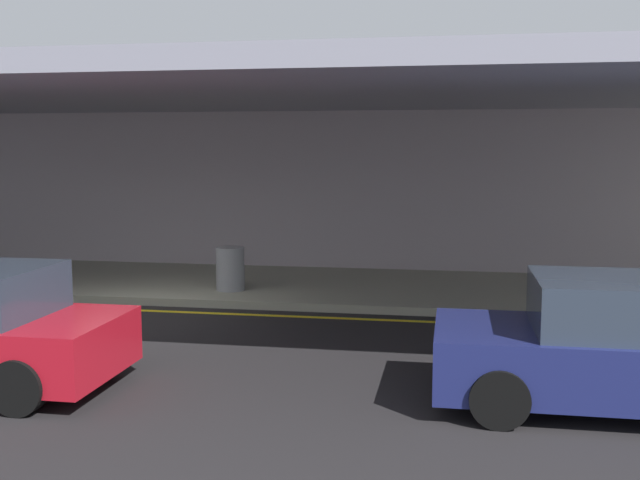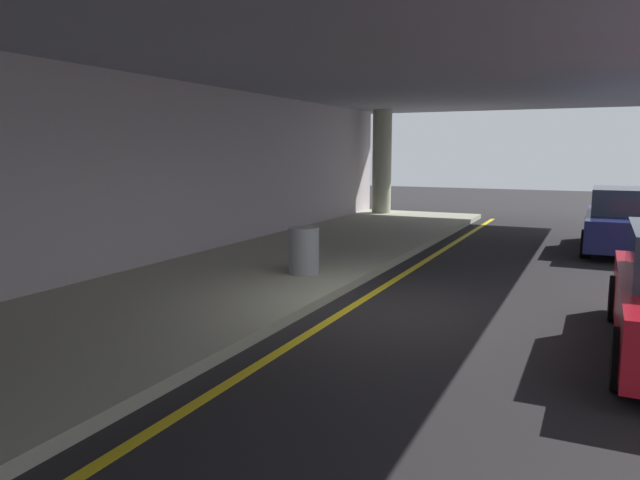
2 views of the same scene
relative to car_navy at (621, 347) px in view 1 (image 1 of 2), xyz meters
The scene contains 7 objects.
ground_plane 8.18m from the car_navy, 155.36° to the left, with size 60.00×60.00×0.00m, color black.
sidewalk 9.87m from the car_navy, 138.74° to the left, with size 26.00×4.20×0.15m, color #A2A38C.
lane_stripe_yellow 8.44m from the car_navy, 151.75° to the left, with size 26.00×0.14×0.01m, color yellow.
ceiling_overhang 10.06m from the car_navy, 141.00° to the left, with size 28.00×13.20×0.30m, color #9292A2.
terminal_back_wall 11.52m from the car_navy, 130.26° to the left, with size 26.00×0.30×3.80m, color #B4A8AE.
car_navy is the anchor object (origin of this frame).
trash_bin_steel 8.26m from the car_navy, 138.73° to the left, with size 0.56×0.56×0.85m, color gray.
Camera 1 is at (5.50, -12.13, 2.94)m, focal length 42.37 mm.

